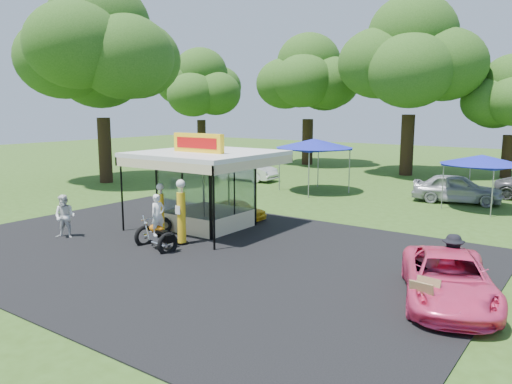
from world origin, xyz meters
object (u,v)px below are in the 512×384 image
gas_pump_right (181,214)px  bg_car_c (457,188)px  a_frame_sign (424,301)px  kiosk_car (238,209)px  motorcycle (157,228)px  pink_sedan (448,279)px  spectator_west (65,217)px  tent_west (314,144)px  gas_pump_left (161,211)px  gas_station_kiosk (207,188)px  tent_east (482,160)px  bg_car_a (245,170)px  spectator_east_a (452,262)px

gas_pump_right → bg_car_c: gas_pump_right is taller
a_frame_sign → kiosk_car: a_frame_sign is taller
motorcycle → pink_sedan: 10.22m
spectator_west → tent_west: bearing=52.1°
bg_car_c → gas_pump_left: bearing=140.8°
gas_pump_left → tent_west: bearing=91.4°
bg_car_c → tent_west: 8.75m
gas_station_kiosk → tent_west: gas_station_kiosk is taller
tent_west → tent_east: 9.80m
gas_pump_left → pink_sedan: gas_pump_left is taller
a_frame_sign → gas_station_kiosk: bearing=164.3°
bg_car_a → tent_west: bearing=-106.9°
a_frame_sign → motorcycle: bearing=-177.6°
bg_car_c → a_frame_sign: bearing=-179.5°
gas_pump_right → tent_east: bearing=60.9°
gas_pump_left → a_frame_sign: bearing=-10.7°
a_frame_sign → bg_car_c: 17.31m
motorcycle → bg_car_a: bearing=126.4°
gas_pump_left → tent_east: tent_east is taller
spectator_east_a → bg_car_a: bearing=-58.1°
gas_pump_right → bg_car_a: gas_pump_right is taller
gas_pump_left → bg_car_c: size_ratio=0.46×
gas_pump_right → tent_east: 16.09m
spectator_west → spectator_east_a: (14.33, 2.98, -0.06)m
pink_sedan → spectator_west: bearing=166.4°
gas_pump_left → motorcycle: (1.39, -1.51, -0.20)m
pink_sedan → tent_east: bearing=77.3°
gas_pump_left → a_frame_sign: gas_pump_left is taller
a_frame_sign → kiosk_car: (-10.79, 6.52, -0.07)m
bg_car_c → pink_sedan: bearing=-177.8°
kiosk_car → bg_car_a: (-7.49, 10.62, 0.31)m
pink_sedan → tent_east: tent_east is taller
gas_station_kiosk → spectator_west: 5.92m
spectator_west → a_frame_sign: bearing=-27.4°
motorcycle → gas_station_kiosk: bearing=111.4°
spectator_east_a → bg_car_a: spectator_east_a is taller
gas_station_kiosk → gas_pump_left: (-0.63, -2.17, -0.73)m
spectator_west → spectator_east_a: bearing=-16.9°
gas_pump_right → bg_car_c: (6.38, 15.30, -0.42)m
tent_west → spectator_east_a: bearing=-47.9°
motorcycle → gas_pump_right: bearing=85.9°
motorcycle → bg_car_c: size_ratio=0.46×
gas_pump_right → bg_car_a: bearing=118.8°
tent_east → bg_car_a: bearing=174.8°
tent_east → motorcycle: bearing=-118.2°
spectator_east_a → tent_west: (-11.73, 12.97, 2.19)m
a_frame_sign → bg_car_c: bg_car_c is taller
motorcycle → pink_sedan: size_ratio=0.45×
gas_pump_right → spectator_west: 5.00m
gas_pump_left → gas_pump_right: size_ratio=0.86×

